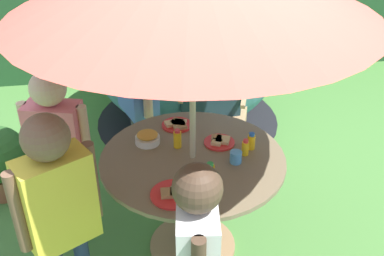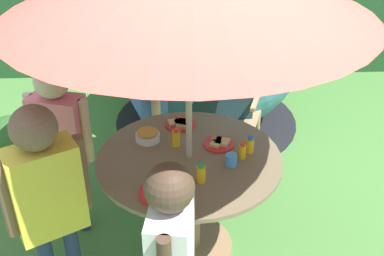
% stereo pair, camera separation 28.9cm
% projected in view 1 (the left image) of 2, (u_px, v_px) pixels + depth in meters
% --- Properties ---
extents(ground_plane, '(10.00, 10.00, 0.02)m').
position_uv_depth(ground_plane, '(193.00, 247.00, 3.18)').
color(ground_plane, '#477A38').
extents(garden_table, '(1.14, 1.14, 0.76)m').
position_uv_depth(garden_table, '(193.00, 188.00, 2.90)').
color(garden_table, '#93704C').
rests_on(garden_table, ground_plane).
extents(wooden_chair, '(0.64, 0.59, 0.99)m').
position_uv_depth(wooden_chair, '(216.00, 99.00, 3.86)').
color(wooden_chair, tan).
rests_on(wooden_chair, ground_plane).
extents(dome_tent, '(1.98, 1.98, 1.54)m').
position_uv_depth(dome_tent, '(187.00, 49.00, 4.30)').
color(dome_tent, teal).
rests_on(dome_tent, ground_plane).
extents(child_in_blue_shirt, '(0.31, 0.46, 1.41)m').
position_uv_depth(child_in_blue_shirt, '(137.00, 80.00, 3.39)').
color(child_in_blue_shirt, '#3F3F47').
rests_on(child_in_blue_shirt, ground_plane).
extents(child_in_pink_shirt, '(0.42, 0.27, 1.28)m').
position_uv_depth(child_in_pink_shirt, '(57.00, 139.00, 2.84)').
color(child_in_pink_shirt, navy).
rests_on(child_in_pink_shirt, ground_plane).
extents(child_in_yellow_shirt, '(0.41, 0.34, 1.35)m').
position_uv_depth(child_in_yellow_shirt, '(58.00, 201.00, 2.27)').
color(child_in_yellow_shirt, navy).
rests_on(child_in_yellow_shirt, ground_plane).
extents(child_in_white_shirt, '(0.23, 0.43, 1.27)m').
position_uv_depth(child_in_white_shirt, '(197.00, 249.00, 2.06)').
color(child_in_white_shirt, brown).
rests_on(child_in_white_shirt, ground_plane).
extents(snack_bowl, '(0.16, 0.16, 0.08)m').
position_uv_depth(snack_bowl, '(147.00, 138.00, 2.90)').
color(snack_bowl, white).
rests_on(snack_bowl, garden_table).
extents(plate_far_left, '(0.20, 0.20, 0.03)m').
position_uv_depth(plate_far_left, '(219.00, 141.00, 2.91)').
color(plate_far_left, red).
rests_on(plate_far_left, garden_table).
extents(plate_mid_left, '(0.26, 0.26, 0.03)m').
position_uv_depth(plate_mid_left, '(174.00, 194.00, 2.46)').
color(plate_mid_left, red).
rests_on(plate_mid_left, garden_table).
extents(plate_back_edge, '(0.21, 0.21, 0.03)m').
position_uv_depth(plate_back_edge, '(177.00, 124.00, 3.09)').
color(plate_back_edge, red).
rests_on(plate_back_edge, garden_table).
extents(juice_bottle_near_left, '(0.05, 0.05, 0.13)m').
position_uv_depth(juice_bottle_near_left, '(177.00, 139.00, 2.85)').
color(juice_bottle_near_left, yellow).
rests_on(juice_bottle_near_left, garden_table).
extents(juice_bottle_near_right, '(0.05, 0.05, 0.11)m').
position_uv_depth(juice_bottle_near_right, '(251.00, 141.00, 2.83)').
color(juice_bottle_near_right, yellow).
rests_on(juice_bottle_near_right, garden_table).
extents(juice_bottle_far_right, '(0.05, 0.05, 0.12)m').
position_uv_depth(juice_bottle_far_right, '(210.00, 172.00, 2.55)').
color(juice_bottle_far_right, yellow).
rests_on(juice_bottle_far_right, garden_table).
extents(juice_bottle_center_front, '(0.04, 0.04, 0.11)m').
position_uv_depth(juice_bottle_center_front, '(245.00, 148.00, 2.78)').
color(juice_bottle_center_front, yellow).
rests_on(juice_bottle_center_front, garden_table).
extents(cup_near, '(0.07, 0.07, 0.07)m').
position_uv_depth(cup_near, '(236.00, 157.00, 2.71)').
color(cup_near, '#4C99D8').
rests_on(cup_near, garden_table).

